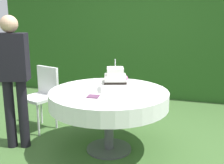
{
  "coord_description": "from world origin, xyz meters",
  "views": [
    {
      "loc": [
        0.94,
        -2.92,
        1.58
      ],
      "look_at": [
        0.03,
        0.03,
        0.84
      ],
      "focal_mm": 43.9,
      "sensor_mm": 36.0,
      "label": 1
    }
  ],
  "objects": [
    {
      "name": "wedding_cake",
      "position": [
        0.06,
        0.07,
        0.84
      ],
      "size": [
        0.41,
        0.41,
        0.36
      ],
      "color": "white",
      "rests_on": "cake_table"
    },
    {
      "name": "garden_chair",
      "position": [
        -1.1,
        0.37,
        0.54
      ],
      "size": [
        0.51,
        0.51,
        0.89
      ],
      "color": "white",
      "rests_on": "ground_plane"
    },
    {
      "name": "serving_plate_near",
      "position": [
        0.12,
        -0.29,
        0.75
      ],
      "size": [
        0.14,
        0.14,
        0.01
      ],
      "primitive_type": "cylinder",
      "color": "white",
      "rests_on": "cake_table"
    },
    {
      "name": "serving_plate_left",
      "position": [
        -0.26,
        0.25,
        0.75
      ],
      "size": [
        0.12,
        0.12,
        0.01
      ],
      "primitive_type": "cylinder",
      "color": "white",
      "rests_on": "cake_table"
    },
    {
      "name": "standing_person",
      "position": [
        -1.1,
        -0.25,
        0.93
      ],
      "size": [
        0.41,
        0.3,
        1.6
      ],
      "color": "black",
      "rests_on": "ground_plane"
    },
    {
      "name": "serving_plate_far",
      "position": [
        -0.08,
        0.36,
        0.75
      ],
      "size": [
        0.12,
        0.12,
        0.01
      ],
      "primitive_type": "cylinder",
      "color": "white",
      "rests_on": "cake_table"
    },
    {
      "name": "cake_table",
      "position": [
        0.0,
        0.0,
        0.64
      ],
      "size": [
        1.39,
        1.39,
        0.74
      ],
      "color": "#4C4C51",
      "rests_on": "ground_plane"
    },
    {
      "name": "ground_plane",
      "position": [
        0.0,
        0.0,
        0.0
      ],
      "size": [
        20.0,
        20.0,
        0.0
      ],
      "primitive_type": "plane",
      "color": "#3D602D"
    },
    {
      "name": "napkin_stack",
      "position": [
        -0.08,
        -0.29,
        0.75
      ],
      "size": [
        0.13,
        0.13,
        0.01
      ],
      "primitive_type": "cube",
      "rotation": [
        0.0,
        0.0,
        0.11
      ],
      "color": "#603856",
      "rests_on": "cake_table"
    },
    {
      "name": "foliage_hedge",
      "position": [
        0.0,
        2.65,
        1.1
      ],
      "size": [
        6.14,
        0.63,
        2.2
      ],
      "primitive_type": "cube",
      "color": "#28561E",
      "rests_on": "ground_plane"
    }
  ]
}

